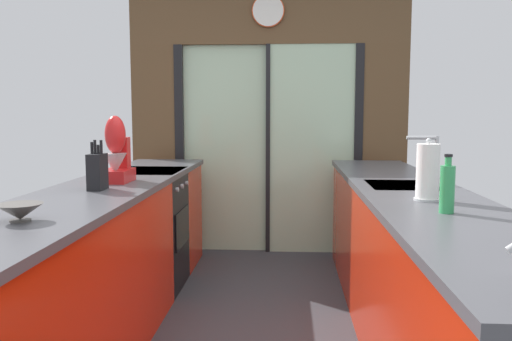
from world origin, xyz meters
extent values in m
cube|color=#38383D|center=(0.00, 0.60, -0.01)|extent=(5.04, 7.60, 0.02)
cube|color=brown|center=(0.00, 2.40, 2.35)|extent=(2.64, 0.08, 0.70)
cube|color=#B2D1AD|center=(-0.42, 2.42, 1.00)|extent=(0.80, 0.02, 2.00)
cube|color=#B2D1AD|center=(0.42, 2.38, 1.00)|extent=(0.80, 0.02, 2.00)
cube|color=black|center=(-0.86, 2.40, 1.00)|extent=(0.08, 0.10, 2.00)
cube|color=black|center=(0.86, 2.40, 1.00)|extent=(0.08, 0.10, 2.00)
cube|color=black|center=(0.00, 2.40, 1.00)|extent=(0.04, 0.10, 2.00)
cube|color=brown|center=(-1.11, 2.40, 1.00)|extent=(0.42, 0.08, 2.00)
cube|color=brown|center=(1.11, 2.40, 1.00)|extent=(0.42, 0.08, 2.00)
cylinder|color=white|center=(0.00, 2.34, 2.30)|extent=(0.29, 0.03, 0.29)
torus|color=#DB4C23|center=(0.00, 2.34, 2.30)|extent=(0.31, 0.02, 0.31)
cube|color=red|center=(-0.91, -0.33, 0.44)|extent=(0.58, 2.55, 0.88)
cube|color=red|center=(-0.91, 1.88, 0.44)|extent=(0.58, 0.65, 0.88)
cube|color=#4C4C51|center=(-0.91, 0.30, 0.90)|extent=(0.62, 3.80, 0.04)
cube|color=red|center=(0.91, 0.30, 0.44)|extent=(0.58, 3.80, 0.88)
cube|color=#4C4C51|center=(0.91, 0.30, 0.90)|extent=(0.62, 3.80, 0.04)
cube|color=#B7BABC|center=(0.89, 0.55, 0.90)|extent=(0.40, 0.48, 0.05)
cylinder|color=#B7BABC|center=(1.09, 0.55, 1.07)|extent=(0.02, 0.02, 0.30)
cylinder|color=#B7BABC|center=(1.00, 0.55, 1.21)|extent=(0.18, 0.02, 0.02)
cube|color=black|center=(-0.91, 1.25, 0.44)|extent=(0.58, 0.60, 0.88)
cube|color=black|center=(-0.61, 1.25, 0.48)|extent=(0.01, 0.48, 0.28)
cube|color=black|center=(-0.91, 1.25, 0.91)|extent=(0.58, 0.60, 0.03)
cylinder|color=#B7BABC|center=(-0.61, 1.07, 0.80)|extent=(0.02, 0.04, 0.04)
cylinder|color=#B7BABC|center=(-0.61, 1.25, 0.80)|extent=(0.02, 0.04, 0.04)
cylinder|color=#B7BABC|center=(-0.61, 1.43, 0.80)|extent=(0.02, 0.04, 0.04)
cylinder|color=#514C47|center=(-0.89, -0.65, 0.92)|extent=(0.08, 0.08, 0.01)
cone|color=#514C47|center=(-0.89, -0.65, 0.96)|extent=(0.19, 0.19, 0.06)
cube|color=black|center=(-0.89, 0.23, 1.02)|extent=(0.08, 0.14, 0.21)
cylinder|color=black|center=(-0.92, 0.23, 1.15)|extent=(0.02, 0.02, 0.08)
cylinder|color=black|center=(-0.90, 0.23, 1.16)|extent=(0.02, 0.02, 0.09)
cylinder|color=black|center=(-0.88, 0.23, 1.15)|extent=(0.02, 0.02, 0.06)
cylinder|color=black|center=(-0.86, 0.23, 1.16)|extent=(0.02, 0.02, 0.09)
cube|color=red|center=(-0.89, 0.57, 0.96)|extent=(0.17, 0.26, 0.08)
cube|color=red|center=(-0.89, 0.67, 1.10)|extent=(0.10, 0.08, 0.20)
ellipsoid|color=red|center=(-0.89, 0.56, 1.22)|extent=(0.13, 0.12, 0.24)
cone|color=#B7BABC|center=(-0.89, 0.54, 1.04)|extent=(0.15, 0.15, 0.13)
cylinder|color=#339E56|center=(0.89, -0.36, 1.02)|extent=(0.06, 0.06, 0.21)
cylinder|color=#339E56|center=(0.89, -0.36, 1.15)|extent=(0.03, 0.03, 0.04)
cylinder|color=black|center=(0.89, -0.36, 1.17)|extent=(0.04, 0.04, 0.01)
cylinder|color=#B7BABC|center=(0.89, -0.03, 0.93)|extent=(0.13, 0.13, 0.01)
cylinder|color=white|center=(0.89, -0.03, 1.07)|extent=(0.11, 0.11, 0.27)
sphere|color=#B7BABC|center=(0.89, -0.03, 1.22)|extent=(0.03, 0.03, 0.03)
camera|label=1|loc=(0.19, -2.69, 1.36)|focal=37.03mm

